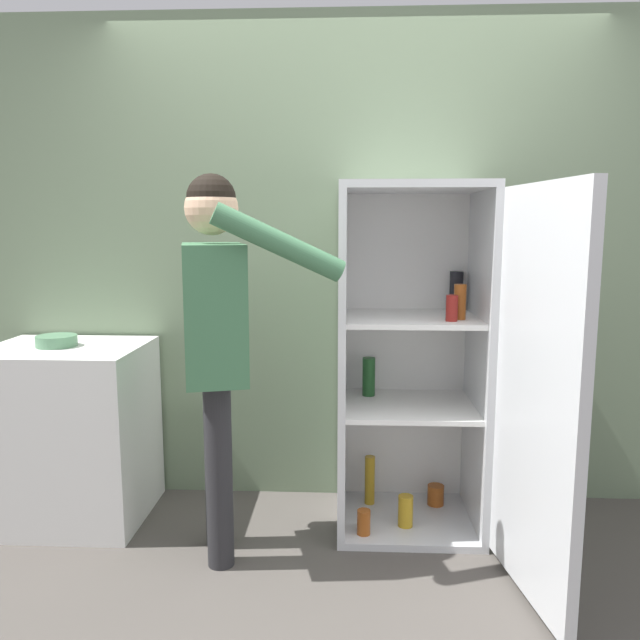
# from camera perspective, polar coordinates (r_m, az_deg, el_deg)

# --- Properties ---
(ground_plane) EXTENTS (12.00, 12.00, 0.00)m
(ground_plane) POSITION_cam_1_polar(r_m,az_deg,el_deg) (2.76, 2.79, -23.60)
(ground_plane) COLOR #4C4742
(wall_back) EXTENTS (7.00, 0.06, 2.55)m
(wall_back) POSITION_cam_1_polar(r_m,az_deg,el_deg) (3.33, 2.94, 5.18)
(wall_back) COLOR gray
(wall_back) RESTS_ON ground_plane
(refrigerator) EXTENTS (0.84, 1.29, 1.67)m
(refrigerator) POSITION_cam_1_polar(r_m,az_deg,el_deg) (2.97, 10.37, -4.16)
(refrigerator) COLOR silver
(refrigerator) RESTS_ON ground_plane
(person) EXTENTS (0.75, 0.58, 1.69)m
(person) POSITION_cam_1_polar(r_m,az_deg,el_deg) (2.71, -9.44, -0.11)
(person) COLOR #262628
(person) RESTS_ON ground_plane
(counter) EXTENTS (0.76, 0.63, 0.88)m
(counter) POSITION_cam_1_polar(r_m,az_deg,el_deg) (3.43, -21.93, -9.52)
(counter) COLOR white
(counter) RESTS_ON ground_plane
(bowl) EXTENTS (0.20, 0.20, 0.06)m
(bowl) POSITION_cam_1_polar(r_m,az_deg,el_deg) (3.33, -22.95, -1.77)
(bowl) COLOR #517F5B
(bowl) RESTS_ON counter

